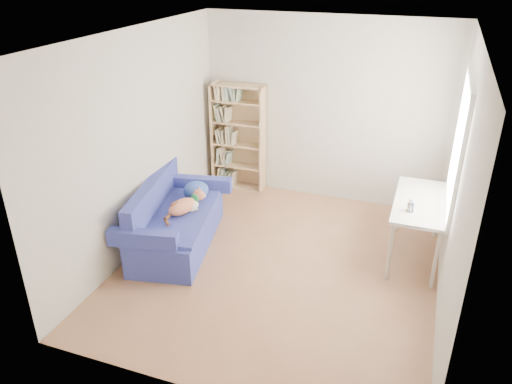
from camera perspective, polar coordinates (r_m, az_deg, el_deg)
ground at (r=5.92m, az=2.76°, el=-8.36°), size 4.00×4.00×0.00m
room_shell at (r=5.18m, az=4.30°, el=6.77°), size 3.54×4.04×2.62m
sofa at (r=6.25m, az=-9.20°, el=-3.30°), size 1.10×1.81×0.82m
bookshelf at (r=7.52m, az=-2.03°, el=5.79°), size 0.81×0.25×1.61m
desk at (r=6.03m, az=18.23°, el=-1.55°), size 0.58×1.26×0.75m
pen_cup at (r=5.70m, az=17.23°, el=-1.62°), size 0.08×0.08×0.15m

